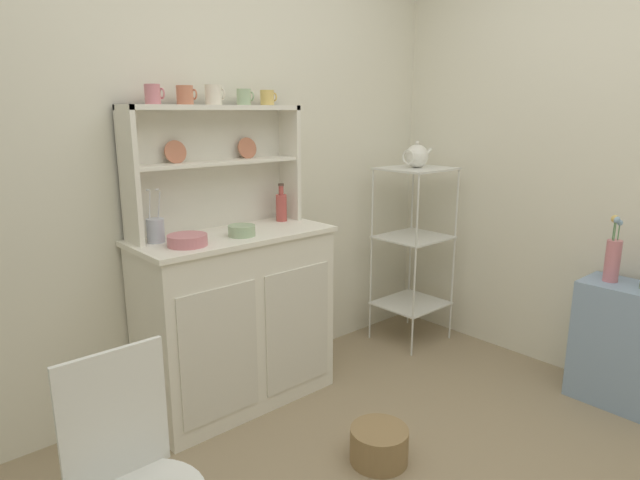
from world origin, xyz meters
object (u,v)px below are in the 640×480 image
(hutch_shelf_unit, at_px, (213,157))
(side_shelf_blue, at_px, (627,346))
(bowl_mixing_large, at_px, (187,240))
(porcelain_teapot, at_px, (417,156))
(bakers_rack, at_px, (413,236))
(wire_chair, at_px, (130,471))
(cup_rose_0, at_px, (153,94))
(flower_vase, at_px, (613,257))
(floor_basket, at_px, (379,445))
(utensil_jar, at_px, (156,230))
(hutch_cabinet, at_px, (237,317))
(jam_bottle, at_px, (281,206))

(hutch_shelf_unit, height_order, side_shelf_blue, hutch_shelf_unit)
(bowl_mixing_large, bearing_deg, porcelain_teapot, -0.74)
(bakers_rack, height_order, wire_chair, bakers_rack)
(cup_rose_0, bearing_deg, porcelain_teapot, -7.67)
(wire_chair, bearing_deg, flower_vase, 3.53)
(bakers_rack, xyz_separation_m, floor_basket, (-1.13, -0.75, -0.63))
(bowl_mixing_large, xyz_separation_m, utensil_jar, (-0.08, 0.15, 0.03))
(floor_basket, height_order, utensil_jar, utensil_jar)
(hutch_cabinet, bearing_deg, flower_vase, -40.00)
(hutch_shelf_unit, distance_m, jam_bottle, 0.47)
(hutch_shelf_unit, relative_size, bowl_mixing_large, 5.19)
(cup_rose_0, relative_size, porcelain_teapot, 0.37)
(utensil_jar, bearing_deg, bowl_mixing_large, -63.13)
(jam_bottle, bearing_deg, porcelain_teapot, -11.00)
(wire_chair, bearing_deg, hutch_cabinet, 55.44)
(floor_basket, distance_m, flower_vase, 1.53)
(side_shelf_blue, bearing_deg, hutch_shelf_unit, 134.13)
(floor_basket, bearing_deg, wire_chair, -177.61)
(hutch_shelf_unit, distance_m, floor_basket, 1.56)
(wire_chair, relative_size, utensil_jar, 3.46)
(cup_rose_0, bearing_deg, flower_vase, -37.27)
(jam_bottle, bearing_deg, cup_rose_0, 176.96)
(side_shelf_blue, height_order, floor_basket, side_shelf_blue)
(jam_bottle, xyz_separation_m, porcelain_teapot, (0.93, -0.18, 0.23))
(cup_rose_0, relative_size, jam_bottle, 0.42)
(jam_bottle, bearing_deg, side_shelf_blue, -52.51)
(hutch_shelf_unit, xyz_separation_m, bowl_mixing_large, (-0.29, -0.24, -0.34))
(hutch_shelf_unit, height_order, bakers_rack, hutch_shelf_unit)
(wire_chair, height_order, jam_bottle, jam_bottle)
(cup_rose_0, xyz_separation_m, jam_bottle, (0.68, -0.04, -0.58))
(side_shelf_blue, bearing_deg, floor_basket, 158.47)
(floor_basket, bearing_deg, porcelain_teapot, 33.55)
(floor_basket, bearing_deg, bakers_rack, 33.51)
(hutch_shelf_unit, distance_m, side_shelf_blue, 2.31)
(cup_rose_0, bearing_deg, hutch_shelf_unit, 7.24)
(side_shelf_blue, distance_m, floor_basket, 1.42)
(hutch_cabinet, distance_m, side_shelf_blue, 2.00)
(wire_chair, relative_size, bowl_mixing_large, 4.77)
(floor_basket, bearing_deg, hutch_cabinet, 101.30)
(floor_basket, distance_m, jam_bottle, 1.31)
(wire_chair, relative_size, flower_vase, 2.46)
(bowl_mixing_large, bearing_deg, jam_bottle, 13.71)
(jam_bottle, height_order, utensil_jar, utensil_jar)
(floor_basket, relative_size, porcelain_teapot, 1.08)
(hutch_cabinet, xyz_separation_m, side_shelf_blue, (1.47, -1.35, -0.14))
(hutch_cabinet, height_order, porcelain_teapot, porcelain_teapot)
(bakers_rack, relative_size, side_shelf_blue, 1.79)
(bowl_mixing_large, xyz_separation_m, jam_bottle, (0.65, 0.16, 0.06))
(side_shelf_blue, xyz_separation_m, utensil_jar, (-1.83, 1.43, 0.64))
(hutch_cabinet, distance_m, bowl_mixing_large, 0.55)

